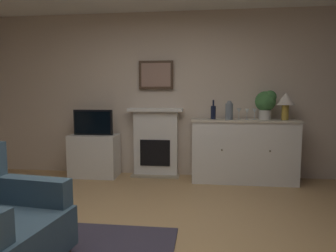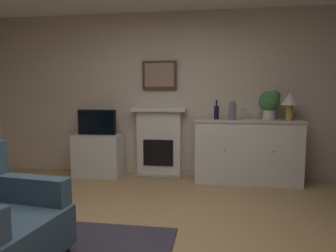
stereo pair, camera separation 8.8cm
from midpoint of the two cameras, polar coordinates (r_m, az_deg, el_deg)
name	(u,v)px [view 2 (the right image)]	position (r m, az deg, el deg)	size (l,w,h in m)	color
wall_rear	(177,95)	(4.82, 2.18, 5.99)	(6.39, 0.06, 2.62)	beige
fireplace_unit	(159,142)	(4.79, -1.19, -3.14)	(0.87, 0.30, 1.10)	white
framed_picture	(159,75)	(4.78, -1.13, 9.81)	(0.55, 0.04, 0.45)	#473323
sideboard_cabinet	(247,151)	(4.59, 15.50, -4.69)	(1.56, 0.49, 0.95)	white
table_lamp	(290,101)	(4.63, 22.94, 4.49)	(0.26, 0.26, 0.40)	#B79338
wine_bottle	(216,112)	(4.51, 9.88, 2.65)	(0.08, 0.08, 0.29)	black
wine_glass_left	(242,111)	(4.54, 14.70, 2.75)	(0.07, 0.07, 0.16)	silver
wine_glass_center	(250,112)	(4.51, 16.16, 2.69)	(0.07, 0.07, 0.16)	silver
wine_glass_right	(258,112)	(4.54, 17.52, 2.67)	(0.07, 0.07, 0.16)	silver
vase_decorative	(232,110)	(4.45, 12.86, 2.96)	(0.11, 0.11, 0.28)	slate
tv_cabinet	(98,155)	(4.93, -12.81, -5.50)	(0.75, 0.42, 0.68)	white
tv_set	(97,122)	(4.83, -13.06, 0.72)	(0.62, 0.07, 0.40)	black
potted_plant_small	(270,102)	(4.61, 19.58, 4.33)	(0.30, 0.30, 0.43)	beige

